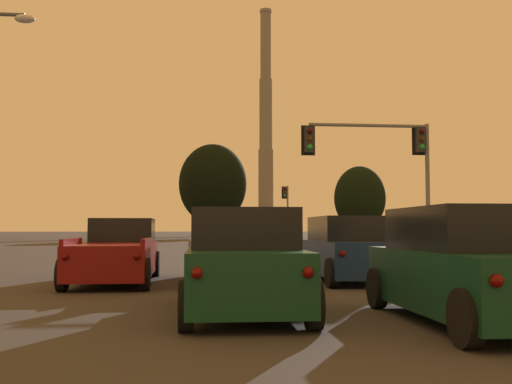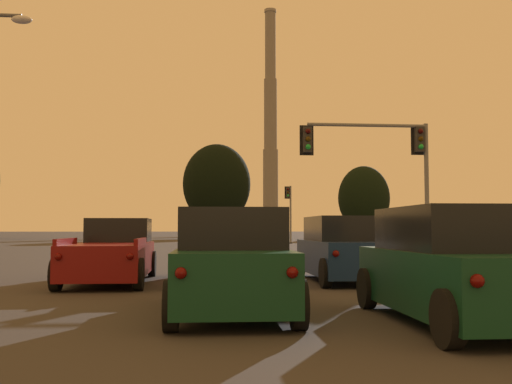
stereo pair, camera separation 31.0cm
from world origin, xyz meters
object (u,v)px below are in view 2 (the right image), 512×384
at_px(suv_center_lane_second, 231,263).
at_px(suv_right_lane_second, 456,267).
at_px(suv_right_lane_front, 343,250).
at_px(smokestack, 270,145).
at_px(suv_center_lane_front, 219,250).
at_px(traffic_light_far_right, 289,206).
at_px(pickup_truck_left_lane_front, 112,253).
at_px(traffic_light_overhead_right, 385,156).

bearing_deg(suv_center_lane_second, suv_right_lane_second, -23.20).
relative_size(suv_right_lane_front, suv_right_lane_second, 1.00).
relative_size(suv_right_lane_front, smokestack, 0.09).
bearing_deg(suv_right_lane_front, suv_center_lane_front, -179.98).
relative_size(suv_center_lane_front, traffic_light_far_right, 0.85).
distance_m(pickup_truck_left_lane_front, suv_center_lane_front, 3.03).
distance_m(suv_right_lane_second, smokestack, 135.74).
bearing_deg(suv_center_lane_front, suv_right_lane_second, -66.84).
relative_size(traffic_light_far_right, smokestack, 0.11).
height_order(suv_right_lane_second, smokestack, smokestack).
height_order(suv_center_lane_second, smokestack, smokestack).
bearing_deg(pickup_truck_left_lane_front, suv_center_lane_front, -7.41).
bearing_deg(smokestack, suv_right_lane_front, -95.79).
distance_m(suv_center_lane_front, suv_right_lane_second, 8.51).
distance_m(traffic_light_far_right, smokestack, 85.23).
bearing_deg(suv_center_lane_second, suv_center_lane_front, 91.31).
bearing_deg(suv_right_lane_second, suv_right_lane_front, 90.44).
distance_m(pickup_truck_left_lane_front, traffic_light_far_right, 44.07).
relative_size(suv_center_lane_front, smokestack, 0.09).
bearing_deg(traffic_light_far_right, pickup_truck_left_lane_front, -105.10).
height_order(pickup_truck_left_lane_front, smokestack, smokestack).
distance_m(suv_center_lane_front, suv_center_lane_second, 6.16).
bearing_deg(suv_center_lane_front, smokestack, 81.19).
height_order(suv_right_lane_second, suv_center_lane_second, same).
bearing_deg(suv_right_lane_second, traffic_light_far_right, 85.23).
relative_size(pickup_truck_left_lane_front, traffic_light_far_right, 0.95).
bearing_deg(suv_right_lane_second, suv_center_lane_front, 115.34).
bearing_deg(pickup_truck_left_lane_front, smokestack, 80.89).
xyz_separation_m(suv_center_lane_front, suv_right_lane_front, (3.58, 0.00, 0.00)).
height_order(pickup_truck_left_lane_front, suv_center_lane_second, suv_center_lane_second).
height_order(suv_right_lane_second, traffic_light_overhead_right, traffic_light_overhead_right).
bearing_deg(smokestack, suv_right_lane_second, -95.48).
bearing_deg(traffic_light_overhead_right, smokestack, 85.54).
bearing_deg(suv_center_lane_front, pickup_truck_left_lane_front, 171.51).
distance_m(suv_right_lane_front, suv_right_lane_second, 7.74).
distance_m(suv_right_lane_front, smokestack, 128.13).
height_order(suv_center_lane_front, traffic_light_overhead_right, traffic_light_overhead_right).
relative_size(suv_right_lane_second, traffic_light_overhead_right, 0.84).
xyz_separation_m(pickup_truck_left_lane_front, suv_right_lane_front, (6.59, -0.37, 0.09)).
distance_m(suv_center_lane_front, traffic_light_overhead_right, 10.60).
distance_m(suv_right_lane_front, traffic_light_far_right, 43.19).
xyz_separation_m(pickup_truck_left_lane_front, suv_center_lane_front, (3.01, -0.37, 0.09)).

